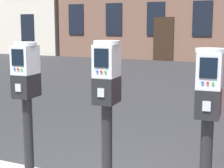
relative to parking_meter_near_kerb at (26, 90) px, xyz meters
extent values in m
cylinder|color=black|center=(0.00, 0.00, -0.52)|extent=(0.10, 0.10, 0.92)
cube|color=black|center=(0.00, 0.00, 0.04)|extent=(0.19, 0.25, 0.21)
cube|color=#A5A8AD|center=(0.01, -0.12, 0.04)|extent=(0.06, 0.02, 0.07)
cube|color=#B7BABF|center=(0.00, 0.00, 0.28)|extent=(0.19, 0.24, 0.26)
cube|color=black|center=(0.01, -0.12, 0.31)|extent=(0.12, 0.02, 0.15)
cylinder|color=blue|center=(-0.03, -0.12, 0.21)|extent=(0.02, 0.01, 0.02)
cylinder|color=red|center=(0.01, -0.12, 0.21)|extent=(0.02, 0.01, 0.02)
cylinder|color=green|center=(0.04, -0.12, 0.21)|extent=(0.02, 0.01, 0.02)
cylinder|color=#B7BABF|center=(0.00, 0.00, 0.43)|extent=(0.23, 0.23, 0.03)
cylinder|color=black|center=(0.82, 0.00, -0.51)|extent=(0.10, 0.10, 0.93)
cube|color=black|center=(0.82, 0.00, 0.07)|extent=(0.19, 0.25, 0.22)
cube|color=#A5A8AD|center=(0.83, -0.12, 0.07)|extent=(0.06, 0.02, 0.07)
cube|color=#B7BABF|center=(0.82, 0.00, 0.31)|extent=(0.19, 0.24, 0.26)
cube|color=black|center=(0.83, -0.12, 0.34)|extent=(0.12, 0.02, 0.15)
cylinder|color=blue|center=(0.79, -0.12, 0.23)|extent=(0.02, 0.01, 0.02)
cylinder|color=red|center=(0.83, -0.12, 0.23)|extent=(0.02, 0.01, 0.02)
cylinder|color=green|center=(0.86, -0.12, 0.23)|extent=(0.02, 0.01, 0.02)
cylinder|color=#B7BABF|center=(0.82, 0.00, 0.45)|extent=(0.23, 0.23, 0.03)
cube|color=black|center=(1.64, 0.00, 0.04)|extent=(0.19, 0.25, 0.21)
cube|color=#A5A8AD|center=(1.65, -0.12, 0.04)|extent=(0.06, 0.02, 0.07)
cube|color=#B7BABF|center=(1.64, 0.00, 0.27)|extent=(0.19, 0.24, 0.26)
cube|color=black|center=(1.65, -0.12, 0.30)|extent=(0.12, 0.02, 0.14)
cylinder|color=blue|center=(1.61, -0.12, 0.20)|extent=(0.02, 0.01, 0.02)
cylinder|color=red|center=(1.65, -0.12, 0.20)|extent=(0.02, 0.01, 0.02)
cylinder|color=green|center=(1.68, -0.12, 0.20)|extent=(0.02, 0.01, 0.02)
cylinder|color=#B7BABF|center=(1.64, 0.00, 0.41)|extent=(0.23, 0.23, 0.03)
cube|color=black|center=(-11.24, 14.33, 0.44)|extent=(0.90, 0.06, 1.56)
cube|color=black|center=(-7.99, 14.33, 0.90)|extent=(0.90, 0.06, 1.60)
cube|color=black|center=(-5.75, 14.33, 0.90)|extent=(0.90, 0.06, 1.60)
cube|color=black|center=(-3.52, 14.33, 0.90)|extent=(0.90, 0.06, 1.60)
cube|color=black|center=(-1.28, 14.33, 0.90)|extent=(0.90, 0.06, 1.60)
cube|color=black|center=(-3.11, 14.33, -0.07)|extent=(1.00, 0.07, 2.10)
camera|label=1|loc=(2.09, -2.61, 0.59)|focal=57.82mm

